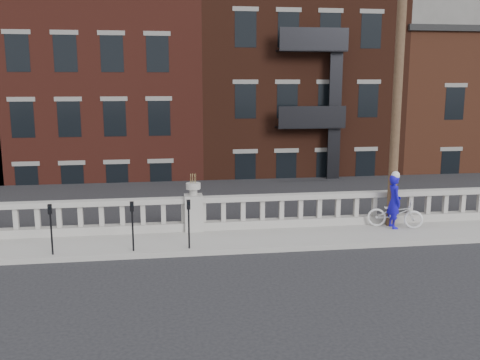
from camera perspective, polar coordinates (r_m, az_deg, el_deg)
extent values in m
plane|color=black|center=(12.83, -3.84, -10.80)|extent=(120.00, 120.00, 0.00)
cube|color=#9C9890|center=(15.64, -4.72, -6.55)|extent=(32.00, 2.20, 0.15)
cube|color=#9C9890|center=(16.49, -4.94, -4.92)|extent=(28.00, 0.34, 0.25)
cube|color=#9C9890|center=(16.29, -4.99, -2.12)|extent=(28.00, 0.34, 0.16)
cube|color=#9C9890|center=(16.38, -4.96, -3.49)|extent=(0.55, 0.55, 1.10)
cylinder|color=#9C9890|center=(16.24, -5.00, -1.26)|extent=(0.24, 0.24, 0.20)
cylinder|color=#9C9890|center=(16.20, -5.01, -0.64)|extent=(0.44, 0.44, 0.18)
cube|color=#605E59|center=(17.73, -4.87, -13.05)|extent=(36.00, 0.50, 5.15)
cube|color=black|center=(39.16, -6.75, -4.14)|extent=(80.00, 44.00, 0.50)
cube|color=#595651|center=(21.80, -10.87, -10.21)|extent=(16.00, 7.00, 4.00)
cube|color=#595651|center=(50.37, 18.98, 9.28)|extent=(14.00, 14.00, 18.00)
cube|color=#4B1D15|center=(32.13, -13.90, 5.53)|extent=(10.00, 14.00, 14.00)
cube|color=#35170E|center=(32.66, 3.91, 7.21)|extent=(10.00, 14.00, 15.50)
cube|color=#5B2C1B|center=(36.25, 19.56, 4.18)|extent=(10.00, 14.00, 12.00)
cube|color=black|center=(36.15, 20.18, 13.91)|extent=(10.30, 14.30, 0.30)
cylinder|color=#422D1E|center=(17.06, 16.59, 11.76)|extent=(0.28, 0.28, 10.00)
cylinder|color=black|center=(14.91, -19.46, -5.49)|extent=(0.05, 0.05, 1.10)
cube|color=black|center=(14.75, -19.62, -2.95)|extent=(0.10, 0.08, 0.26)
cube|color=black|center=(14.69, -19.67, -2.84)|extent=(0.06, 0.01, 0.08)
cylinder|color=black|center=(14.64, -11.37, -5.37)|extent=(0.05, 0.05, 1.10)
cube|color=black|center=(14.47, -11.46, -2.78)|extent=(0.10, 0.08, 0.26)
cube|color=black|center=(14.42, -11.48, -2.67)|extent=(0.06, 0.01, 0.08)
cylinder|color=black|center=(14.63, -5.47, -5.22)|extent=(0.05, 0.05, 1.10)
cube|color=black|center=(14.46, -5.52, -2.62)|extent=(0.10, 0.08, 0.26)
cube|color=black|center=(14.41, -5.51, -2.51)|extent=(0.06, 0.01, 0.08)
imported|color=silver|center=(17.35, 16.22, -3.45)|extent=(1.77, 1.18, 0.88)
imported|color=#130BAD|center=(17.20, 16.12, -2.20)|extent=(0.42, 0.62, 1.68)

